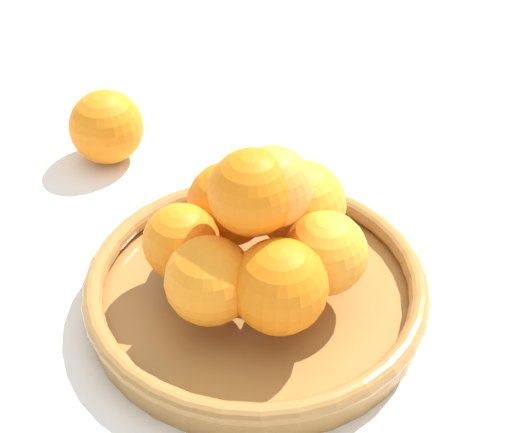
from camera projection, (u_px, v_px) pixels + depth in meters
ground_plane at (256, 307)px, 0.78m from camera, size 4.00×4.00×0.00m
fruit_bowl at (256, 291)px, 0.77m from camera, size 0.31×0.31×0.04m
orange_pile at (260, 231)px, 0.72m from camera, size 0.20×0.19×0.13m
stray_orange at (106, 127)px, 0.94m from camera, size 0.08×0.08×0.08m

